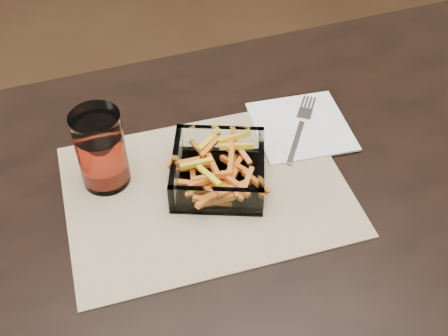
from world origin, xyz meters
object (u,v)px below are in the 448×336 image
Objects in this scene: dining_table at (294,233)px; fork at (301,125)px; glass_bowl at (218,171)px; tumbler at (101,152)px.

fork is (0.07, 0.15, 0.10)m from dining_table.
dining_table is 0.18m from glass_bowl.
dining_table is at bearing -27.01° from tumbler.
dining_table is 11.71× the size of tumbler.
glass_bowl is 0.20m from fork.
tumbler is at bearing 152.99° from dining_table.
fork is (0.18, 0.07, -0.02)m from glass_bowl.
tumbler is 0.86× the size of fork.
tumbler is (-0.28, 0.14, 0.15)m from dining_table.
glass_bowl is at bearing -20.63° from tumbler.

